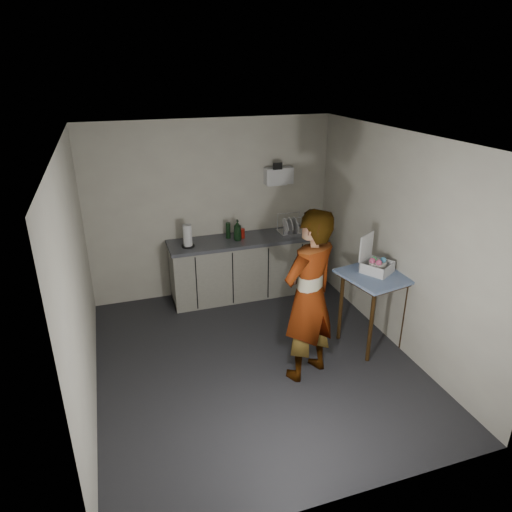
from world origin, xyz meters
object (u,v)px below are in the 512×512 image
object	(u,v)px
kitchen_counter	(245,268)
dish_rack	(291,228)
soap_bottle	(237,230)
paper_towel	(188,236)
side_table	(376,283)
dark_bottle	(228,230)
standing_man	(309,297)
bakery_box	(376,264)
soda_can	(242,233)

from	to	relation	value
kitchen_counter	dish_rack	bearing A→B (deg)	1.93
soap_bottle	paper_towel	world-z (taller)	paper_towel
paper_towel	dish_rack	size ratio (longest dim) A/B	0.81
side_table	dark_bottle	xyz separation A→B (m)	(-1.32, 1.87, 0.19)
kitchen_counter	standing_man	size ratio (longest dim) A/B	1.14
side_table	bakery_box	bearing A→B (deg)	62.21
standing_man	paper_towel	bearing A→B (deg)	-88.74
kitchen_counter	side_table	world-z (taller)	side_table
dark_bottle	paper_towel	distance (m)	0.64
kitchen_counter	soda_can	distance (m)	0.55
dish_rack	bakery_box	xyz separation A→B (m)	(0.38, -1.74, 0.09)
soda_can	bakery_box	xyz separation A→B (m)	(1.15, -1.75, 0.08)
paper_towel	dark_bottle	bearing A→B (deg)	13.59
side_table	paper_towel	bearing A→B (deg)	127.82
kitchen_counter	soap_bottle	world-z (taller)	soap_bottle
bakery_box	paper_towel	bearing A→B (deg)	107.96
paper_towel	kitchen_counter	bearing A→B (deg)	4.38
bakery_box	side_table	bearing A→B (deg)	-139.10
soda_can	side_table	bearing A→B (deg)	-58.18
side_table	dark_bottle	distance (m)	2.30
soda_can	dark_bottle	size ratio (longest dim) A/B	0.59
bakery_box	soda_can	bearing A→B (deg)	91.30
paper_towel	dish_rack	world-z (taller)	paper_towel
side_table	soda_can	distance (m)	2.14
soap_bottle	paper_towel	size ratio (longest dim) A/B	0.96
kitchen_counter	paper_towel	size ratio (longest dim) A/B	6.98
kitchen_counter	bakery_box	world-z (taller)	bakery_box
side_table	dark_bottle	size ratio (longest dim) A/B	4.08
kitchen_counter	soap_bottle	bearing A→B (deg)	-161.42
soap_bottle	soda_can	world-z (taller)	soap_bottle
dish_rack	standing_man	bearing A→B (deg)	-107.35
soap_bottle	bakery_box	world-z (taller)	bakery_box
standing_man	soda_can	size ratio (longest dim) A/B	14.16
soda_can	dish_rack	xyz separation A→B (m)	(0.77, -0.00, -0.01)
standing_man	bakery_box	size ratio (longest dim) A/B	4.37
dark_bottle	dish_rack	distance (m)	0.97
soap_bottle	bakery_box	bearing A→B (deg)	-53.56
bakery_box	kitchen_counter	bearing A→B (deg)	91.11
soda_can	paper_towel	size ratio (longest dim) A/B	0.43
kitchen_counter	standing_man	xyz separation A→B (m)	(0.08, -2.09, 0.55)
standing_man	soap_bottle	xyz separation A→B (m)	(-0.20, 2.05, 0.08)
soda_can	dark_bottle	bearing A→B (deg)	163.62
standing_man	paper_towel	world-z (taller)	standing_man
soap_bottle	dark_bottle	size ratio (longest dim) A/B	1.30
dark_bottle	soda_can	bearing A→B (deg)	-16.38
soap_bottle	dish_rack	distance (m)	0.87
soap_bottle	soda_can	xyz separation A→B (m)	(0.09, 0.07, -0.08)
bakery_box	dish_rack	bearing A→B (deg)	70.25
side_table	standing_man	bearing A→B (deg)	-174.26
kitchen_counter	soda_can	world-z (taller)	soda_can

